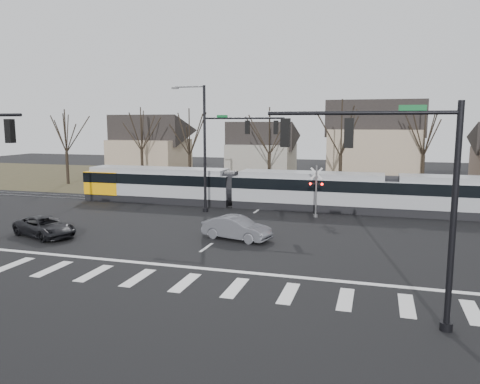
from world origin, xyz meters
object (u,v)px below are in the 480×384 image
(tram, at_px, (308,189))
(rail_crossing_signal, at_px, (316,193))
(sedan, at_px, (237,228))
(suv, at_px, (45,227))

(tram, bearing_deg, rail_crossing_signal, -71.54)
(sedan, distance_m, rail_crossing_signal, 9.33)
(sedan, height_order, suv, sedan)
(sedan, distance_m, suv, 12.36)
(suv, xyz_separation_m, rail_crossing_signal, (15.90, 11.20, 1.24))
(tram, xyz_separation_m, suv, (-14.83, -14.40, -1.07))
(rail_crossing_signal, bearing_deg, sedan, -114.67)
(sedan, height_order, rail_crossing_signal, rail_crossing_signal)
(tram, xyz_separation_m, rail_crossing_signal, (1.07, -3.21, 0.17))
(tram, relative_size, suv, 8.11)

